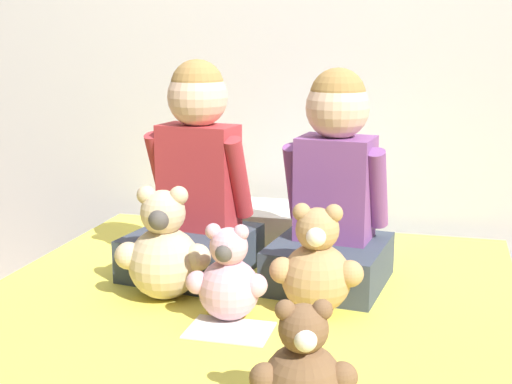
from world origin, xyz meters
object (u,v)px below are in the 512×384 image
child_on_right (334,193)px  sign_card (230,330)px  child_on_left (196,186)px  pillow_at_headboard (291,223)px  teddy_bear_between_children (227,280)px  teddy_bear_held_by_right_child (317,267)px  teddy_bear_at_foot_of_bed (303,371)px  teddy_bear_held_by_left_child (164,252)px

child_on_right → sign_card: child_on_right is taller
child_on_left → pillow_at_headboard: (0.21, 0.42, -0.21)m
teddy_bear_between_children → pillow_at_headboard: (0.00, 0.77, -0.05)m
child_on_right → teddy_bear_between_children: child_on_right is taller
child_on_left → teddy_bear_held_by_right_child: (0.43, -0.25, -0.15)m
child_on_right → teddy_bear_held_by_right_child: child_on_right is taller
teddy_bear_between_children → teddy_bear_at_foot_of_bed: teddy_bear_between_children is taller
child_on_right → teddy_bear_held_by_left_child: (-0.43, -0.26, -0.13)m
teddy_bear_between_children → teddy_bear_at_foot_of_bed: 0.53m
teddy_bear_between_children → teddy_bear_at_foot_of_bed: (0.29, -0.44, -0.00)m
pillow_at_headboard → sign_card: bearing=-88.4°
teddy_bear_held_by_left_child → sign_card: size_ratio=1.54×
teddy_bear_held_by_left_child → teddy_bear_held_by_right_child: size_ratio=1.08×
sign_card → child_on_right: bearing=66.3°
teddy_bear_held_by_left_child → pillow_at_headboard: 0.71m
child_on_right → child_on_left: bearing=-173.5°
teddy_bear_held_by_right_child → teddy_bear_at_foot_of_bed: 0.56m
teddy_bear_between_children → teddy_bear_held_by_left_child: bearing=148.9°
child_on_left → sign_card: (0.24, -0.43, -0.27)m
child_on_right → teddy_bear_at_foot_of_bed: child_on_right is taller
child_on_right → sign_card: (-0.19, -0.43, -0.27)m
teddy_bear_held_by_right_child → pillow_at_headboard: teddy_bear_held_by_right_child is taller
teddy_bear_between_children → sign_card: (0.03, -0.07, -0.11)m
teddy_bear_held_by_right_child → teddy_bear_at_foot_of_bed: (0.07, -0.55, -0.02)m
child_on_right → teddy_bear_at_foot_of_bed: size_ratio=2.57×
teddy_bear_at_foot_of_bed → pillow_at_headboard: size_ratio=0.46×
teddy_bear_held_by_left_child → teddy_bear_held_by_right_child: teddy_bear_held_by_left_child is taller
teddy_bear_at_foot_of_bed → pillow_at_headboard: bearing=86.8°
child_on_right → teddy_bear_between_children: (-0.22, -0.36, -0.16)m
child_on_right → pillow_at_headboard: bearing=123.8°
child_on_right → sign_card: size_ratio=3.02×
child_on_left → teddy_bear_between_children: bearing=-51.2°
child_on_right → sign_card: bearing=-107.3°
pillow_at_headboard → teddy_bear_held_by_right_child: bearing=-72.5°
teddy_bear_at_foot_of_bed → pillow_at_headboard: 1.25m
child_on_left → pillow_at_headboard: bearing=71.0°
teddy_bear_held_by_right_child → teddy_bear_between_children: size_ratio=1.16×
teddy_bear_held_by_left_child → child_on_left: bearing=79.1°
teddy_bear_held_by_right_child → teddy_bear_between_children: bearing=-159.7°
child_on_right → teddy_bear_held_by_right_child: bearing=-84.3°
child_on_left → pillow_at_headboard: 0.51m
pillow_at_headboard → sign_card: size_ratio=2.57×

